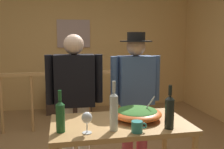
{
  "coord_description": "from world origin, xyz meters",
  "views": [
    {
      "loc": [
        -0.41,
        -2.92,
        1.53
      ],
      "look_at": [
        0.08,
        -0.53,
        1.17
      ],
      "focal_mm": 40.83,
      "sensor_mm": 36.0,
      "label": 1
    }
  ],
  "objects_px": {
    "wine_bottle_dark": "(170,111)",
    "mug_teal": "(137,127)",
    "person_standing_left": "(75,93)",
    "flat_screen_tv": "(68,76)",
    "wine_bottle_green": "(60,116)",
    "wine_glass": "(87,119)",
    "tv_console": "(69,100)",
    "serving_table": "(120,133)",
    "salad_bowl": "(137,113)",
    "person_standing_right": "(135,90)",
    "framed_picture": "(74,34)",
    "stair_railing": "(59,93)",
    "wine_bottle_clear": "(114,111)"
  },
  "relations": [
    {
      "from": "flat_screen_tv",
      "to": "salad_bowl",
      "type": "relative_size",
      "value": 1.31
    },
    {
      "from": "wine_bottle_dark",
      "to": "wine_bottle_clear",
      "type": "distance_m",
      "value": 0.44
    },
    {
      "from": "stair_railing",
      "to": "mug_teal",
      "type": "distance_m",
      "value": 2.46
    },
    {
      "from": "stair_railing",
      "to": "mug_teal",
      "type": "relative_size",
      "value": 23.14
    },
    {
      "from": "wine_bottle_dark",
      "to": "mug_teal",
      "type": "distance_m",
      "value": 0.29
    },
    {
      "from": "serving_table",
      "to": "wine_bottle_green",
      "type": "distance_m",
      "value": 0.57
    },
    {
      "from": "serving_table",
      "to": "person_standing_right",
      "type": "height_order",
      "value": "person_standing_right"
    },
    {
      "from": "tv_console",
      "to": "wine_bottle_green",
      "type": "xyz_separation_m",
      "value": [
        -0.16,
        -3.28,
        0.7
      ]
    },
    {
      "from": "flat_screen_tv",
      "to": "person_standing_right",
      "type": "distance_m",
      "value": 2.53
    },
    {
      "from": "tv_console",
      "to": "person_standing_right",
      "type": "xyz_separation_m",
      "value": [
        0.69,
        -2.45,
        0.7
      ]
    },
    {
      "from": "wine_glass",
      "to": "wine_bottle_dark",
      "type": "distance_m",
      "value": 0.65
    },
    {
      "from": "flat_screen_tv",
      "to": "wine_bottle_clear",
      "type": "bearing_deg",
      "value": -85.66
    },
    {
      "from": "framed_picture",
      "to": "wine_glass",
      "type": "relative_size",
      "value": 4.15
    },
    {
      "from": "flat_screen_tv",
      "to": "wine_glass",
      "type": "xyz_separation_m",
      "value": [
        0.04,
        -3.32,
        0.18
      ]
    },
    {
      "from": "flat_screen_tv",
      "to": "person_standing_left",
      "type": "xyz_separation_m",
      "value": [
        -0.0,
        -2.42,
        0.18
      ]
    },
    {
      "from": "tv_console",
      "to": "salad_bowl",
      "type": "relative_size",
      "value": 2.06
    },
    {
      "from": "tv_console",
      "to": "serving_table",
      "type": "distance_m",
      "value": 3.2
    },
    {
      "from": "wine_glass",
      "to": "wine_bottle_dark",
      "type": "height_order",
      "value": "wine_bottle_dark"
    },
    {
      "from": "flat_screen_tv",
      "to": "mug_teal",
      "type": "height_order",
      "value": "flat_screen_tv"
    },
    {
      "from": "wine_bottle_green",
      "to": "person_standing_left",
      "type": "bearing_deg",
      "value": 79.34
    },
    {
      "from": "wine_glass",
      "to": "person_standing_right",
      "type": "relative_size",
      "value": 0.1
    },
    {
      "from": "flat_screen_tv",
      "to": "serving_table",
      "type": "xyz_separation_m",
      "value": [
        0.34,
        -3.12,
        -0.04
      ]
    },
    {
      "from": "wine_bottle_green",
      "to": "mug_teal",
      "type": "bearing_deg",
      "value": -12.35
    },
    {
      "from": "stair_railing",
      "to": "person_standing_right",
      "type": "height_order",
      "value": "person_standing_right"
    },
    {
      "from": "flat_screen_tv",
      "to": "mug_teal",
      "type": "distance_m",
      "value": 3.4
    },
    {
      "from": "flat_screen_tv",
      "to": "tv_console",
      "type": "bearing_deg",
      "value": 90.0
    },
    {
      "from": "salad_bowl",
      "to": "person_standing_left",
      "type": "relative_size",
      "value": 0.28
    },
    {
      "from": "wine_bottle_green",
      "to": "mug_teal",
      "type": "xyz_separation_m",
      "value": [
        0.57,
        -0.13,
        -0.09
      ]
    },
    {
      "from": "person_standing_left",
      "to": "flat_screen_tv",
      "type": "bearing_deg",
      "value": -87.78
    },
    {
      "from": "mug_teal",
      "to": "person_standing_right",
      "type": "bearing_deg",
      "value": 74.12
    },
    {
      "from": "wine_glass",
      "to": "wine_bottle_green",
      "type": "height_order",
      "value": "wine_bottle_green"
    },
    {
      "from": "wine_bottle_green",
      "to": "person_standing_right",
      "type": "xyz_separation_m",
      "value": [
        0.85,
        0.83,
        -0.0
      ]
    },
    {
      "from": "stair_railing",
      "to": "wine_bottle_dark",
      "type": "relative_size",
      "value": 8.11
    },
    {
      "from": "salad_bowl",
      "to": "flat_screen_tv",
      "type": "bearing_deg",
      "value": 99.4
    },
    {
      "from": "wine_glass",
      "to": "mug_teal",
      "type": "xyz_separation_m",
      "value": [
        0.38,
        -0.06,
        -0.07
      ]
    },
    {
      "from": "tv_console",
      "to": "salad_bowl",
      "type": "xyz_separation_m",
      "value": [
        0.51,
        -3.1,
        0.62
      ]
    },
    {
      "from": "flat_screen_tv",
      "to": "wine_glass",
      "type": "height_order",
      "value": "wine_glass"
    },
    {
      "from": "framed_picture",
      "to": "tv_console",
      "type": "height_order",
      "value": "framed_picture"
    },
    {
      "from": "serving_table",
      "to": "mug_teal",
      "type": "distance_m",
      "value": 0.31
    },
    {
      "from": "mug_teal",
      "to": "salad_bowl",
      "type": "bearing_deg",
      "value": 73.36
    },
    {
      "from": "stair_railing",
      "to": "salad_bowl",
      "type": "bearing_deg",
      "value": -71.57
    },
    {
      "from": "tv_console",
      "to": "mug_teal",
      "type": "bearing_deg",
      "value": -83.02
    },
    {
      "from": "mug_teal",
      "to": "flat_screen_tv",
      "type": "bearing_deg",
      "value": 97.04
    },
    {
      "from": "wine_bottle_dark",
      "to": "serving_table",
      "type": "bearing_deg",
      "value": 146.79
    },
    {
      "from": "framed_picture",
      "to": "stair_railing",
      "type": "distance_m",
      "value": 1.67
    },
    {
      "from": "wine_bottle_dark",
      "to": "mug_teal",
      "type": "relative_size",
      "value": 2.85
    },
    {
      "from": "framed_picture",
      "to": "wine_bottle_dark",
      "type": "height_order",
      "value": "framed_picture"
    },
    {
      "from": "wine_glass",
      "to": "wine_bottle_green",
      "type": "distance_m",
      "value": 0.21
    },
    {
      "from": "salad_bowl",
      "to": "person_standing_right",
      "type": "bearing_deg",
      "value": 74.48
    },
    {
      "from": "framed_picture",
      "to": "mug_teal",
      "type": "xyz_separation_m",
      "value": [
        0.27,
        -3.7,
        -0.76
      ]
    }
  ]
}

